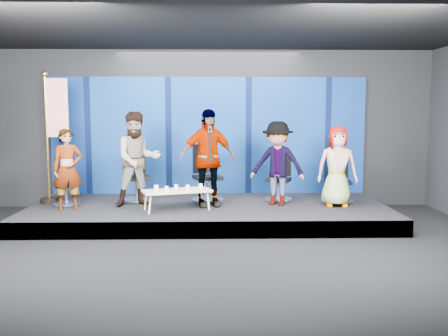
% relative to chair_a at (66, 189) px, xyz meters
% --- Properties ---
extents(ground, '(10.00, 10.00, 0.00)m').
position_rel_chair_a_xyz_m(ground, '(2.82, -2.59, -0.61)').
color(ground, black).
rests_on(ground, ground).
extents(room_walls, '(10.02, 8.02, 3.51)m').
position_rel_chair_a_xyz_m(room_walls, '(2.82, -2.59, 1.82)').
color(room_walls, black).
rests_on(room_walls, ground).
extents(riser, '(7.00, 3.00, 0.30)m').
position_rel_chair_a_xyz_m(riser, '(2.82, -0.09, -0.46)').
color(riser, black).
rests_on(riser, ground).
extents(backdrop, '(7.00, 0.08, 2.60)m').
position_rel_chair_a_xyz_m(backdrop, '(2.82, 1.36, 0.99)').
color(backdrop, navy).
rests_on(backdrop, riser).
extents(chair_a, '(0.69, 0.69, 0.94)m').
position_rel_chair_a_xyz_m(chair_a, '(0.00, 0.00, 0.00)').
color(chair_a, silver).
rests_on(chair_a, riser).
extents(panelist_a, '(0.65, 0.54, 1.52)m').
position_rel_chair_a_xyz_m(panelist_a, '(0.19, -0.46, 0.45)').
color(panelist_a, black).
rests_on(panelist_a, riser).
extents(chair_b, '(0.82, 0.82, 1.14)m').
position_rel_chair_a_xyz_m(chair_b, '(1.34, 0.38, 0.06)').
color(chair_b, silver).
rests_on(chair_b, riser).
extents(panelist_b, '(1.08, 0.96, 1.84)m').
position_rel_chair_a_xyz_m(panelist_b, '(1.45, -0.12, 0.61)').
color(panelist_b, black).
rests_on(panelist_b, riser).
extents(chair_c, '(0.82, 0.82, 1.17)m').
position_rel_chair_a_xyz_m(chair_c, '(2.79, 0.31, 0.07)').
color(chair_c, silver).
rests_on(chair_c, riser).
extents(panelist_c, '(1.19, 0.75, 1.89)m').
position_rel_chair_a_xyz_m(panelist_c, '(2.81, -0.20, 0.64)').
color(panelist_c, black).
rests_on(panelist_c, riser).
extents(chair_d, '(0.74, 0.74, 1.02)m').
position_rel_chair_a_xyz_m(chair_d, '(4.29, 0.40, 0.03)').
color(chair_d, silver).
rests_on(chair_d, riser).
extents(panelist_d, '(1.21, 0.94, 1.65)m').
position_rel_chair_a_xyz_m(panelist_d, '(4.18, -0.10, 0.52)').
color(panelist_d, black).
rests_on(panelist_d, riser).
extents(chair_e, '(0.58, 0.58, 0.97)m').
position_rel_chair_a_xyz_m(chair_e, '(5.50, 0.19, 0.01)').
color(chair_e, silver).
rests_on(chair_e, riser).
extents(panelist_e, '(0.80, 0.55, 1.57)m').
position_rel_chair_a_xyz_m(panelist_e, '(5.32, -0.27, 0.47)').
color(panelist_e, black).
rests_on(panelist_e, riser).
extents(coffee_table, '(1.36, 0.89, 0.39)m').
position_rel_chair_a_xyz_m(coffee_table, '(2.24, -0.59, 0.05)').
color(coffee_table, tan).
rests_on(coffee_table, riser).
extents(mug_a, '(0.08, 0.08, 0.10)m').
position_rel_chair_a_xyz_m(mug_a, '(1.86, -0.64, 0.13)').
color(mug_a, silver).
rests_on(mug_a, coffee_table).
extents(mug_b, '(0.07, 0.07, 0.09)m').
position_rel_chair_a_xyz_m(mug_b, '(2.06, -0.71, 0.12)').
color(mug_b, silver).
rests_on(mug_b, coffee_table).
extents(mug_c, '(0.07, 0.07, 0.08)m').
position_rel_chair_a_xyz_m(mug_c, '(2.22, -0.48, 0.12)').
color(mug_c, silver).
rests_on(mug_c, coffee_table).
extents(mug_d, '(0.08, 0.08, 0.09)m').
position_rel_chair_a_xyz_m(mug_d, '(2.44, -0.62, 0.12)').
color(mug_d, silver).
rests_on(mug_d, coffee_table).
extents(mug_e, '(0.08, 0.08, 0.09)m').
position_rel_chair_a_xyz_m(mug_e, '(2.68, -0.42, 0.12)').
color(mug_e, silver).
rests_on(mug_e, coffee_table).
extents(flag_stand, '(0.61, 0.35, 2.63)m').
position_rel_chair_a_xyz_m(flag_stand, '(-0.25, 0.19, 1.09)').
color(flag_stand, black).
rests_on(flag_stand, riser).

